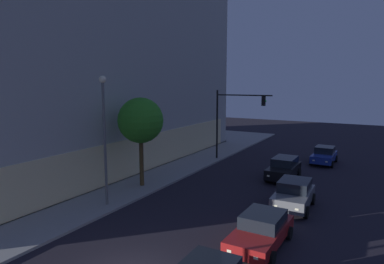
{
  "coord_description": "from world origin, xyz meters",
  "views": [
    {
      "loc": [
        -9.55,
        -8.36,
        7.74
      ],
      "look_at": [
        9.74,
        2.43,
        4.51
      ],
      "focal_mm": 32.21,
      "sensor_mm": 36.0,
      "label": 1
    }
  ],
  "objects": [
    {
      "name": "car_red",
      "position": [
        5.59,
        -3.67,
        0.78
      ],
      "size": [
        4.66,
        2.27,
        1.53
      ],
      "color": "maroon",
      "rests_on": "ground"
    },
    {
      "name": "street_lamp_sidewalk",
      "position": [
        5.89,
        6.37,
        5.14
      ],
      "size": [
        0.44,
        0.44,
        7.95
      ],
      "color": "slate",
      "rests_on": "sidewalk_corner"
    },
    {
      "name": "sidewalk_tree",
      "position": [
        10.18,
        6.92,
        4.96
      ],
      "size": [
        3.3,
        3.3,
        6.49
      ],
      "color": "#4E3A1E",
      "rests_on": "sidewalk_corner"
    },
    {
      "name": "modern_building",
      "position": [
        13.51,
        19.48,
        10.17
      ],
      "size": [
        35.1,
        20.92,
        20.5
      ],
      "color": "#4C4C51",
      "rests_on": "ground"
    },
    {
      "name": "traffic_light_far_corner",
      "position": [
        21.35,
        4.34,
        4.73
      ],
      "size": [
        0.56,
        5.48,
        6.8
      ],
      "color": "black",
      "rests_on": "sidewalk_corner"
    },
    {
      "name": "car_blue",
      "position": [
        24.68,
        -3.69,
        0.81
      ],
      "size": [
        4.19,
        2.13,
        1.61
      ],
      "color": "navy",
      "rests_on": "ground"
    },
    {
      "name": "car_grey",
      "position": [
        11.38,
        -3.86,
        0.89
      ],
      "size": [
        4.2,
        2.32,
        1.72
      ],
      "color": "slate",
      "rests_on": "ground"
    },
    {
      "name": "car_black",
      "position": [
        17.45,
        -1.69,
        0.9
      ],
      "size": [
        4.42,
        2.11,
        1.74
      ],
      "color": "black",
      "rests_on": "ground"
    }
  ]
}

